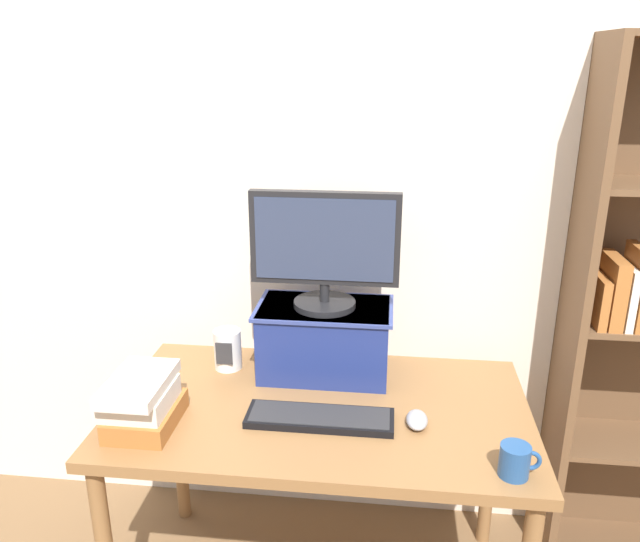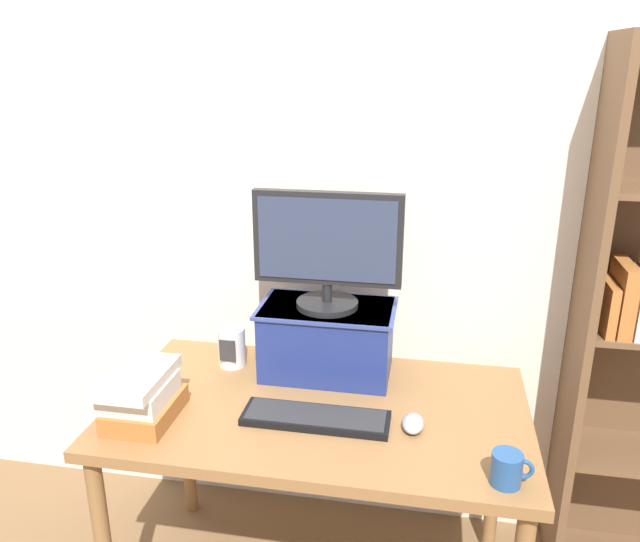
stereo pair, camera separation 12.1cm
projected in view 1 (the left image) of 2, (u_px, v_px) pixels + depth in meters
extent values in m
cube|color=beige|center=(337.00, 197.00, 2.26)|extent=(7.00, 0.08, 2.60)
cube|color=olive|center=(320.00, 410.00, 1.96)|extent=(1.30, 0.74, 0.04)
cylinder|color=olive|center=(179.00, 440.00, 2.45)|extent=(0.05, 0.05, 0.71)
cylinder|color=olive|center=(490.00, 462.00, 2.32)|extent=(0.05, 0.05, 0.71)
cube|color=brown|center=(572.00, 322.00, 2.12)|extent=(0.03, 0.28, 1.86)
cube|color=#AD662D|center=(596.00, 298.00, 2.05)|extent=(0.03, 0.20, 0.16)
cube|color=#AD662D|center=(611.00, 290.00, 2.04)|extent=(0.04, 0.20, 0.23)
cube|color=silver|center=(623.00, 294.00, 2.04)|extent=(0.02, 0.20, 0.20)
cube|color=#AD662D|center=(636.00, 286.00, 2.02)|extent=(0.03, 0.20, 0.26)
cube|color=navy|center=(325.00, 340.00, 2.12)|extent=(0.43, 0.26, 0.24)
cube|color=#334284|center=(325.00, 308.00, 2.08)|extent=(0.46, 0.27, 0.01)
cylinder|color=black|center=(325.00, 304.00, 2.08)|extent=(0.21, 0.21, 0.02)
cylinder|color=black|center=(325.00, 292.00, 2.07)|extent=(0.03, 0.03, 0.06)
cube|color=black|center=(325.00, 238.00, 2.01)|extent=(0.49, 0.04, 0.31)
cube|color=#2D3851|center=(324.00, 240.00, 1.99)|extent=(0.45, 0.00, 0.27)
cube|color=black|center=(320.00, 418.00, 1.86)|extent=(0.44, 0.13, 0.02)
cube|color=#28282B|center=(320.00, 415.00, 1.86)|extent=(0.42, 0.12, 0.00)
ellipsoid|color=#99999E|center=(417.00, 420.00, 1.84)|extent=(0.06, 0.10, 0.04)
cube|color=#AD662D|center=(146.00, 416.00, 1.84)|extent=(0.18, 0.24, 0.06)
cube|color=silver|center=(138.00, 398.00, 1.82)|extent=(0.19, 0.21, 0.06)
cube|color=silver|center=(138.00, 384.00, 1.80)|extent=(0.16, 0.27, 0.03)
cylinder|color=#234C84|center=(514.00, 461.00, 1.61)|extent=(0.08, 0.08, 0.09)
torus|color=#234C84|center=(530.00, 460.00, 1.61)|extent=(0.06, 0.01, 0.06)
cylinder|color=silver|center=(228.00, 349.00, 2.17)|extent=(0.09, 0.09, 0.14)
cube|color=#2D2D30|center=(224.00, 354.00, 2.12)|extent=(0.06, 0.00, 0.08)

